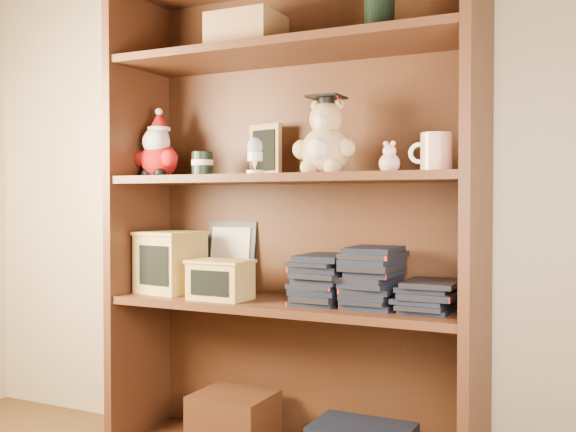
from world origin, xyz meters
name	(u,v)px	position (x,y,z in m)	size (l,w,h in m)	color
bookcase	(294,228)	(-0.02, 1.36, 0.78)	(1.20, 0.35, 1.60)	#482614
shelf_lower	(288,305)	(-0.02, 1.30, 0.54)	(1.14, 0.33, 0.02)	#482614
shelf_upper	(288,179)	(-0.02, 1.30, 0.94)	(1.14, 0.33, 0.02)	#482614
santa_plush	(158,151)	(-0.52, 1.30, 1.04)	(0.18, 0.13, 0.25)	#A50F0F
teachers_tin	(202,164)	(-0.34, 1.30, 0.99)	(0.07, 0.07, 0.08)	black
chalkboard_plaque	(265,151)	(-0.16, 1.42, 1.04)	(0.14, 0.10, 0.18)	#9E7547
egg_cup	(255,154)	(-0.10, 1.23, 1.01)	(0.05, 0.05, 0.12)	white
grad_teddy_bear	(325,143)	(0.11, 1.30, 1.04)	(0.20, 0.17, 0.25)	tan
pink_figurine	(389,161)	(0.31, 1.30, 0.99)	(0.06, 0.06, 0.10)	beige
teacher_mug	(435,153)	(0.45, 1.30, 1.01)	(0.13, 0.09, 0.11)	silver
certificate_frame	(231,256)	(-0.31, 1.44, 0.67)	(0.20, 0.05, 0.24)	black
treats_box	(170,262)	(-0.47, 1.30, 0.66)	(0.22, 0.22, 0.21)	#B29449
pencils_box	(220,279)	(-0.23, 1.24, 0.62)	(0.20, 0.14, 0.13)	#B29449
book_stack_left	(322,280)	(0.10, 1.30, 0.62)	(0.14, 0.20, 0.14)	black
book_stack_mid	(372,278)	(0.26, 1.30, 0.64)	(0.14, 0.20, 0.18)	black
book_stack_right	(429,295)	(0.43, 1.30, 0.60)	(0.14, 0.20, 0.10)	black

